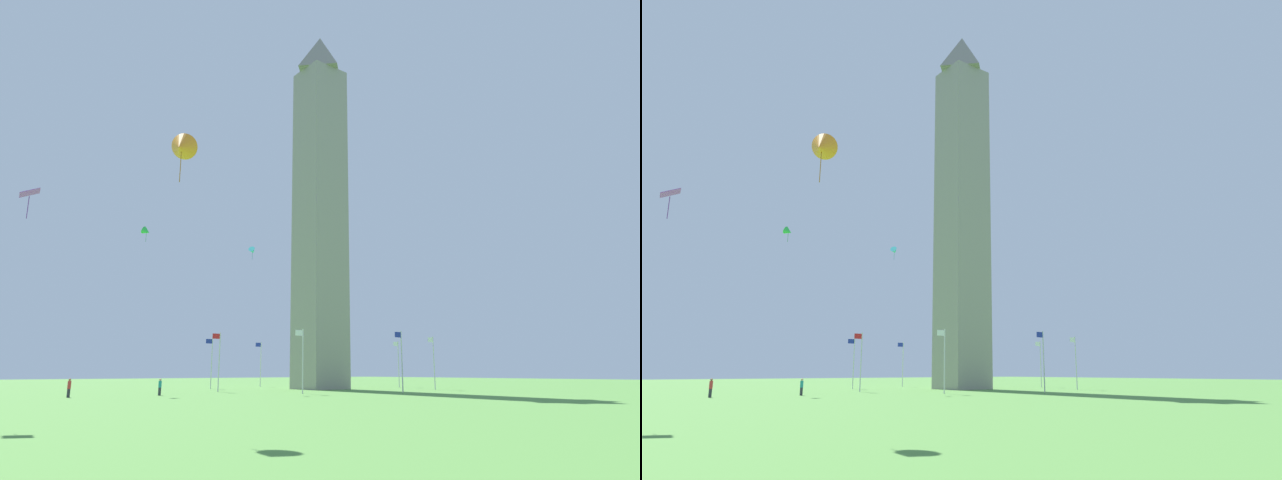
% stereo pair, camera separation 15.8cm
% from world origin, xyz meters
% --- Properties ---
extents(ground_plane, '(260.00, 260.00, 0.00)m').
position_xyz_m(ground_plane, '(0.00, 0.00, 0.00)').
color(ground_plane, '#548C3D').
extents(obelisk_monument, '(6.13, 6.13, 55.76)m').
position_xyz_m(obelisk_monument, '(0.00, 0.00, 27.88)').
color(obelisk_monument, gray).
rests_on(obelisk_monument, ground).
extents(flagpole_n, '(1.12, 0.14, 7.15)m').
position_xyz_m(flagpole_n, '(15.93, 0.00, 3.95)').
color(flagpole_n, silver).
rests_on(flagpole_n, ground).
extents(flagpole_ne, '(1.12, 0.14, 7.15)m').
position_xyz_m(flagpole_ne, '(11.29, 11.22, 3.95)').
color(flagpole_ne, silver).
rests_on(flagpole_ne, ground).
extents(flagpole_e, '(1.12, 0.14, 7.15)m').
position_xyz_m(flagpole_e, '(0.07, 15.87, 3.95)').
color(flagpole_e, silver).
rests_on(flagpole_e, ground).
extents(flagpole_se, '(1.12, 0.14, 7.15)m').
position_xyz_m(flagpole_se, '(-11.15, 11.22, 3.95)').
color(flagpole_se, silver).
rests_on(flagpole_se, ground).
extents(flagpole_s, '(1.12, 0.14, 7.15)m').
position_xyz_m(flagpole_s, '(-15.80, 0.00, 3.95)').
color(flagpole_s, silver).
rests_on(flagpole_s, ground).
extents(flagpole_sw, '(1.12, 0.14, 7.15)m').
position_xyz_m(flagpole_sw, '(-11.15, -11.22, 3.95)').
color(flagpole_sw, silver).
rests_on(flagpole_sw, ground).
extents(flagpole_w, '(1.12, 0.14, 7.15)m').
position_xyz_m(flagpole_w, '(0.07, -15.87, 3.95)').
color(flagpole_w, silver).
rests_on(flagpole_w, ground).
extents(flagpole_nw, '(1.12, 0.14, 7.15)m').
position_xyz_m(flagpole_nw, '(11.29, -11.22, 3.95)').
color(flagpole_nw, silver).
rests_on(flagpole_nw, ground).
extents(person_teal_shirt, '(0.32, 0.32, 1.72)m').
position_xyz_m(person_teal_shirt, '(25.49, 5.58, 0.85)').
color(person_teal_shirt, '#2D2D38').
rests_on(person_teal_shirt, ground).
extents(person_red_shirt, '(0.32, 0.32, 1.78)m').
position_xyz_m(person_red_shirt, '(34.10, 4.49, 0.89)').
color(person_red_shirt, '#2D2D38').
rests_on(person_red_shirt, ground).
extents(kite_green_delta, '(1.52, 1.53, 1.96)m').
position_xyz_m(kite_green_delta, '(25.46, -2.15, 19.21)').
color(kite_green_delta, green).
extents(kite_cyan_delta, '(1.37, 1.33, 1.73)m').
position_xyz_m(kite_cyan_delta, '(13.52, 3.27, 17.43)').
color(kite_cyan_delta, '#33C6D1').
extents(kite_purple_diamond, '(1.18, 1.25, 1.80)m').
position_xyz_m(kite_purple_diamond, '(43.02, 27.70, 12.49)').
color(kite_purple_diamond, purple).
extents(kite_orange_delta, '(2.14, 2.20, 2.82)m').
position_xyz_m(kite_orange_delta, '(37.70, 36.73, 13.74)').
color(kite_orange_delta, orange).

